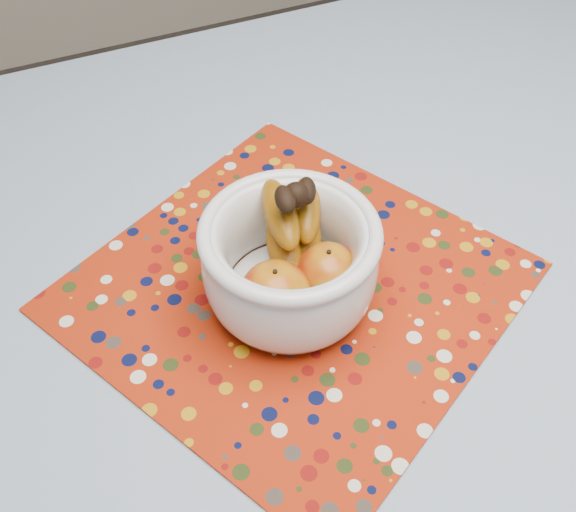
{
  "coord_description": "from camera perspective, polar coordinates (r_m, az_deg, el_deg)",
  "views": [
    {
      "loc": [
        -0.32,
        -0.4,
        1.38
      ],
      "look_at": [
        -0.12,
        0.05,
        0.83
      ],
      "focal_mm": 42.0,
      "sensor_mm": 36.0,
      "label": 1
    }
  ],
  "objects": [
    {
      "name": "fruit_bowl",
      "position": [
        0.73,
        0.47,
        0.09
      ],
      "size": [
        0.19,
        0.2,
        0.16
      ],
      "color": "silver",
      "rests_on": "placemat"
    },
    {
      "name": "placemat",
      "position": [
        0.79,
        0.47,
        -2.6
      ],
      "size": [
        0.6,
        0.6,
        0.0
      ],
      "primitive_type": "cube",
      "rotation": [
        0.0,
        0.0,
        0.48
      ],
      "color": "#951F08",
      "rests_on": "tablecloth"
    },
    {
      "name": "table",
      "position": [
        0.87,
        8.88,
        -6.83
      ],
      "size": [
        1.2,
        1.2,
        0.75
      ],
      "color": "brown",
      "rests_on": "ground"
    },
    {
      "name": "tablecloth",
      "position": [
        0.8,
        9.55,
        -3.47
      ],
      "size": [
        1.32,
        1.32,
        0.01
      ],
      "primitive_type": "cube",
      "color": "slate",
      "rests_on": "table"
    }
  ]
}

